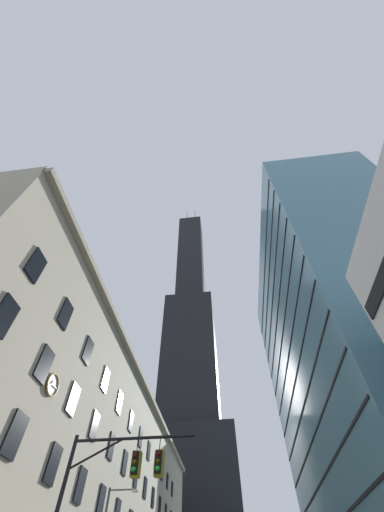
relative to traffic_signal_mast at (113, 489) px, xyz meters
The scene contains 4 objects.
station_building 31.48m from the traffic_signal_mast, 115.93° to the left, with size 14.92×72.01×23.41m.
dark_skyscraper 104.89m from the traffic_signal_mast, 95.14° to the left, with size 29.81×29.81×183.23m.
glass_office_midrise 43.00m from the traffic_signal_mast, 49.73° to the left, with size 16.91×43.62×54.15m.
traffic_signal_mast is the anchor object (origin of this frame).
Camera 1 is at (0.86, -13.56, 1.90)m, focal length 20.79 mm.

